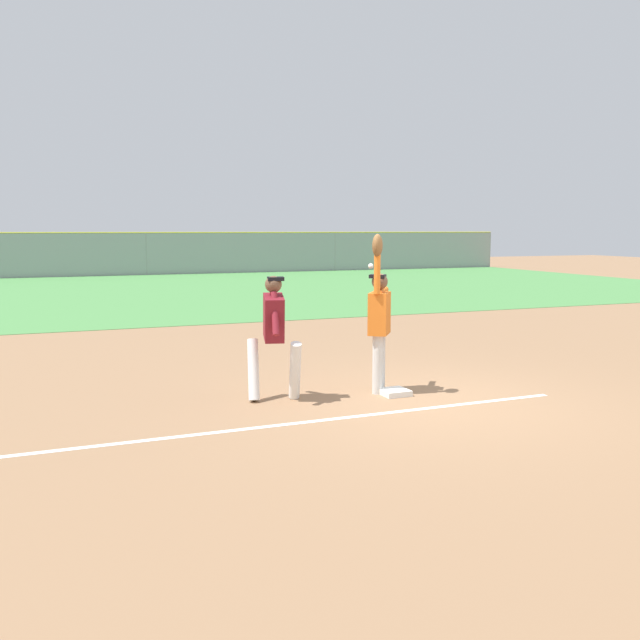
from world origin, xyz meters
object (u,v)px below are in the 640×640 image
Objects in this scene: parked_car_white at (144,259)px; parked_car_black at (54,261)px; first_base at (394,392)px; parked_car_tan at (221,258)px; fielder at (379,316)px; runner at (274,329)px; baseball at (371,266)px.

parked_car_black is at bearing 178.94° from parked_car_white.
first_base is 0.08× the size of parked_car_white.
first_base is 0.08× the size of parked_car_tan.
runner is at bearing 32.47° from fielder.
parked_car_white is at bearing -3.17° from parked_car_black.
baseball is (-0.03, 0.23, 0.70)m from fielder.
parked_car_black is (-2.56, 31.25, -0.32)m from runner.
fielder is 32.30m from parked_car_tan.
parked_car_white is at bearing -173.32° from parked_car_tan.
parked_car_black is 4.82m from parked_car_white.
baseball is 0.02× the size of parked_car_black.
fielder reaches higher than runner.
first_base is 1.97m from runner.
baseball is 0.02× the size of parked_car_white.
baseball is at bearing 18.21° from runner.
parked_car_tan is at bearing -3.27° from parked_car_black.
first_base is 32.50m from parked_car_tan.
fielder is 1.55m from runner.
runner is at bearing -98.47° from parked_car_tan.
fielder is at bearing 122.78° from first_base.
fielder is 0.50× the size of parked_car_black.
parked_car_white is (0.56, 31.84, 0.63)m from first_base.
first_base is at bearing 158.93° from fielder.
baseball reaches higher than parked_car_tan.
baseball is 32.09m from parked_car_tan.
parked_car_tan is (5.12, 32.09, 0.63)m from first_base.
parked_car_tan is (9.37, 0.52, 0.00)m from parked_car_black.
runner reaches higher than parked_car_white.
fielder reaches higher than parked_car_white.
parked_car_white and parked_car_tan have the same top height.
runner reaches higher than parked_car_tan.
fielder is 0.51× the size of parked_car_tan.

